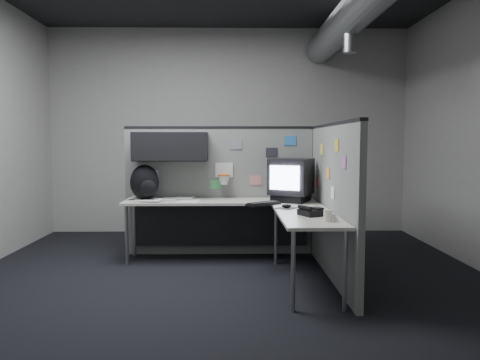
{
  "coord_description": "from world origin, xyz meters",
  "views": [
    {
      "loc": [
        0.04,
        -4.63,
        1.44
      ],
      "look_at": [
        0.13,
        0.35,
        1.03
      ],
      "focal_mm": 35.0,
      "sensor_mm": 36.0,
      "label": 1
    }
  ],
  "objects_px": {
    "keyboard": "(264,204)",
    "desk": "(241,213)",
    "backpack": "(145,183)",
    "monitor": "(291,179)",
    "phone": "(311,212)"
  },
  "relations": [
    {
      "from": "phone",
      "to": "backpack",
      "type": "height_order",
      "value": "backpack"
    },
    {
      "from": "desk",
      "to": "backpack",
      "type": "xyz_separation_m",
      "value": [
        -1.15,
        0.33,
        0.33
      ]
    },
    {
      "from": "backpack",
      "to": "keyboard",
      "type": "bearing_deg",
      "value": -27.28
    },
    {
      "from": "keyboard",
      "to": "phone",
      "type": "relative_size",
      "value": 1.51
    },
    {
      "from": "keyboard",
      "to": "backpack",
      "type": "xyz_separation_m",
      "value": [
        -1.4,
        0.5,
        0.19
      ]
    },
    {
      "from": "monitor",
      "to": "backpack",
      "type": "height_order",
      "value": "monitor"
    },
    {
      "from": "keyboard",
      "to": "desk",
      "type": "bearing_deg",
      "value": 154.16
    },
    {
      "from": "desk",
      "to": "backpack",
      "type": "distance_m",
      "value": 1.24
    },
    {
      "from": "desk",
      "to": "phone",
      "type": "height_order",
      "value": "phone"
    },
    {
      "from": "monitor",
      "to": "phone",
      "type": "relative_size",
      "value": 2.18
    },
    {
      "from": "desk",
      "to": "monitor",
      "type": "bearing_deg",
      "value": 15.37
    },
    {
      "from": "monitor",
      "to": "backpack",
      "type": "relative_size",
      "value": 1.39
    },
    {
      "from": "desk",
      "to": "backpack",
      "type": "height_order",
      "value": "backpack"
    },
    {
      "from": "phone",
      "to": "backpack",
      "type": "distance_m",
      "value": 2.2
    },
    {
      "from": "monitor",
      "to": "keyboard",
      "type": "relative_size",
      "value": 1.44
    }
  ]
}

